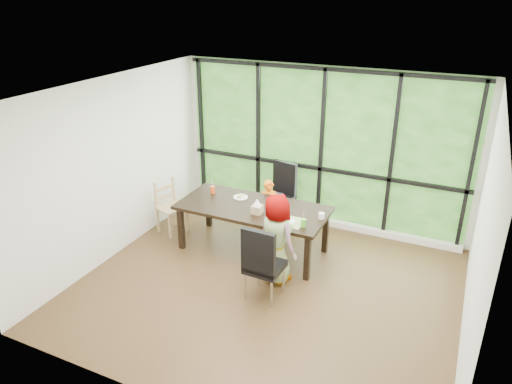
% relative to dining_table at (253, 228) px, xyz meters
% --- Properties ---
extents(ground, '(5.00, 5.00, 0.00)m').
position_rel_dining_table_xyz_m(ground, '(0.61, -0.84, -0.38)').
color(ground, black).
rests_on(ground, ground).
extents(back_wall, '(5.00, 0.00, 5.00)m').
position_rel_dining_table_xyz_m(back_wall, '(0.61, 1.41, 0.98)').
color(back_wall, silver).
rests_on(back_wall, ground).
extents(foliage_backdrop, '(4.80, 0.02, 2.65)m').
position_rel_dining_table_xyz_m(foliage_backdrop, '(0.61, 1.39, 0.98)').
color(foliage_backdrop, '#214916').
rests_on(foliage_backdrop, back_wall).
extents(window_mullions, '(4.80, 0.06, 2.65)m').
position_rel_dining_table_xyz_m(window_mullions, '(0.61, 1.35, 0.98)').
color(window_mullions, black).
rests_on(window_mullions, back_wall).
extents(window_sill, '(4.80, 0.12, 0.10)m').
position_rel_dining_table_xyz_m(window_sill, '(0.61, 1.31, -0.33)').
color(window_sill, silver).
rests_on(window_sill, ground).
extents(dining_table, '(2.32, 1.13, 0.75)m').
position_rel_dining_table_xyz_m(dining_table, '(0.00, 0.00, 0.00)').
color(dining_table, black).
rests_on(dining_table, ground).
extents(chair_window_leather, '(0.55, 0.55, 1.08)m').
position_rel_dining_table_xyz_m(chair_window_leather, '(-0.00, 1.02, 0.17)').
color(chair_window_leather, black).
rests_on(chair_window_leather, ground).
extents(chair_interior_leather, '(0.48, 0.48, 1.08)m').
position_rel_dining_table_xyz_m(chair_interior_leather, '(0.67, -1.05, 0.17)').
color(chair_interior_leather, black).
rests_on(chair_interior_leather, ground).
extents(chair_end_beech, '(0.52, 0.53, 0.90)m').
position_rel_dining_table_xyz_m(chair_end_beech, '(-1.48, -0.03, 0.08)').
color(chair_end_beech, tan).
rests_on(chair_end_beech, ground).
extents(child_toddler, '(0.40, 0.34, 0.94)m').
position_rel_dining_table_xyz_m(child_toddler, '(0.00, 0.63, 0.09)').
color(child_toddler, orange).
rests_on(child_toddler, ground).
extents(child_older, '(0.75, 0.63, 1.30)m').
position_rel_dining_table_xyz_m(child_older, '(0.67, -0.59, 0.27)').
color(child_older, slate).
rests_on(child_older, ground).
extents(placemat, '(0.50, 0.36, 0.01)m').
position_rel_dining_table_xyz_m(placemat, '(0.64, -0.24, 0.38)').
color(placemat, tan).
rests_on(placemat, dining_table).
extents(plate_far, '(0.23, 0.23, 0.01)m').
position_rel_dining_table_xyz_m(plate_far, '(-0.32, 0.22, 0.38)').
color(plate_far, white).
rests_on(plate_far, dining_table).
extents(plate_near, '(0.23, 0.23, 0.01)m').
position_rel_dining_table_xyz_m(plate_near, '(0.65, -0.25, 0.38)').
color(plate_near, white).
rests_on(plate_near, dining_table).
extents(orange_cup, '(0.07, 0.07, 0.12)m').
position_rel_dining_table_xyz_m(orange_cup, '(-0.81, 0.19, 0.43)').
color(orange_cup, '#E44E14').
rests_on(orange_cup, dining_table).
extents(green_cup, '(0.08, 0.08, 0.12)m').
position_rel_dining_table_xyz_m(green_cup, '(0.92, -0.30, 0.43)').
color(green_cup, '#51BA2C').
rests_on(green_cup, dining_table).
extents(white_mug, '(0.09, 0.09, 0.09)m').
position_rel_dining_table_xyz_m(white_mug, '(1.07, 0.05, 0.42)').
color(white_mug, white).
rests_on(white_mug, dining_table).
extents(tissue_box, '(0.15, 0.15, 0.13)m').
position_rel_dining_table_xyz_m(tissue_box, '(0.16, -0.18, 0.44)').
color(tissue_box, tan).
rests_on(tissue_box, dining_table).
extents(crepe_rolls_far, '(0.10, 0.12, 0.04)m').
position_rel_dining_table_xyz_m(crepe_rolls_far, '(-0.32, 0.22, 0.41)').
color(crepe_rolls_far, tan).
rests_on(crepe_rolls_far, plate_far).
extents(crepe_rolls_near, '(0.10, 0.12, 0.04)m').
position_rel_dining_table_xyz_m(crepe_rolls_near, '(0.65, -0.25, 0.41)').
color(crepe_rolls_near, tan).
rests_on(crepe_rolls_near, plate_near).
extents(straw_white, '(0.01, 0.04, 0.20)m').
position_rel_dining_table_xyz_m(straw_white, '(-0.81, 0.19, 0.53)').
color(straw_white, white).
rests_on(straw_white, orange_cup).
extents(straw_pink, '(0.01, 0.04, 0.20)m').
position_rel_dining_table_xyz_m(straw_pink, '(0.92, -0.30, 0.53)').
color(straw_pink, pink).
rests_on(straw_pink, green_cup).
extents(tissue, '(0.12, 0.12, 0.11)m').
position_rel_dining_table_xyz_m(tissue, '(0.16, -0.18, 0.56)').
color(tissue, white).
rests_on(tissue, tissue_box).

